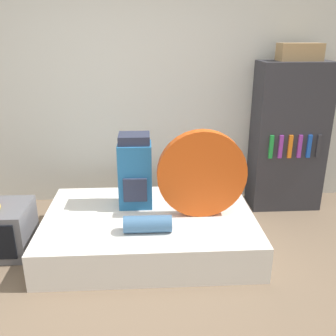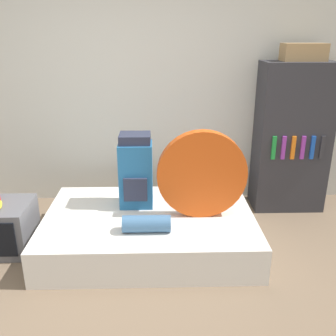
{
  "view_description": "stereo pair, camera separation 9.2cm",
  "coord_description": "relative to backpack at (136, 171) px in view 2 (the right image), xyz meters",
  "views": [
    {
      "loc": [
        0.19,
        -2.19,
        1.91
      ],
      "look_at": [
        0.36,
        0.89,
        0.77
      ],
      "focal_mm": 40.0,
      "sensor_mm": 36.0,
      "label": 1
    },
    {
      "loc": [
        0.28,
        -2.19,
        1.91
      ],
      "look_at": [
        0.36,
        0.89,
        0.77
      ],
      "focal_mm": 40.0,
      "sensor_mm": 36.0,
      "label": 2
    }
  ],
  "objects": [
    {
      "name": "cardboard_box",
      "position": [
        1.69,
        0.61,
        1.04
      ],
      "size": [
        0.43,
        0.22,
        0.17
      ],
      "color": "#A88456",
      "rests_on": "bookshelf"
    },
    {
      "name": "ground_plane",
      "position": [
        -0.06,
        -1.1,
        -0.66
      ],
      "size": [
        16.0,
        16.0,
        0.0
      ],
      "primitive_type": "plane",
      "color": "brown"
    },
    {
      "name": "television",
      "position": [
        -1.23,
        -0.24,
        -0.44
      ],
      "size": [
        0.56,
        0.51,
        0.44
      ],
      "color": "#5B5B60",
      "rests_on": "ground_plane"
    },
    {
      "name": "tent_bag",
      "position": [
        0.59,
        -0.24,
        0.06
      ],
      "size": [
        0.79,
        0.1,
        0.79
      ],
      "color": "#D14C14",
      "rests_on": "bed"
    },
    {
      "name": "backpack",
      "position": [
        0.0,
        0.0,
        0.0
      ],
      "size": [
        0.31,
        0.29,
        0.7
      ],
      "color": "#23669E",
      "rests_on": "bed"
    },
    {
      "name": "bookshelf",
      "position": [
        1.66,
        0.59,
        0.15
      ],
      "size": [
        0.76,
        0.42,
        1.61
      ],
      "color": "#2D2D33",
      "rests_on": "ground_plane"
    },
    {
      "name": "bed",
      "position": [
        0.12,
        -0.21,
        -0.5
      ],
      "size": [
        1.91,
        1.29,
        0.32
      ],
      "color": "silver",
      "rests_on": "ground_plane"
    },
    {
      "name": "sleeping_roll",
      "position": [
        0.11,
        -0.53,
        -0.27
      ],
      "size": [
        0.4,
        0.14,
        0.14
      ],
      "color": "#3D668E",
      "rests_on": "bed"
    },
    {
      "name": "wall_back",
      "position": [
        -0.06,
        0.89,
        0.64
      ],
      "size": [
        8.0,
        0.05,
        2.6
      ],
      "color": "silver",
      "rests_on": "ground_plane"
    }
  ]
}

